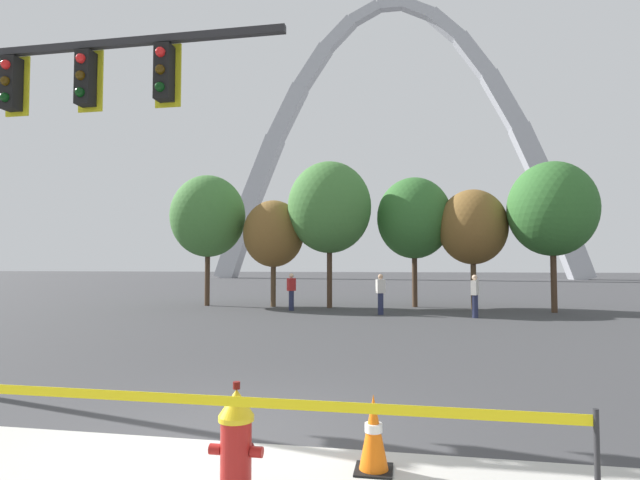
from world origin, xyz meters
name	(u,v)px	position (x,y,z in m)	size (l,w,h in m)	color
ground_plane	(228,437)	(0.00, 0.00, 0.00)	(240.00, 240.00, 0.00)	#3D3D3F
fire_hydrant	(236,445)	(0.63, -1.47, 0.47)	(0.46, 0.48, 0.99)	#5E0F0D
caution_tape_barrier	(218,428)	(0.56, -1.71, 0.67)	(5.59, 0.08, 0.97)	#232326
traffic_cone_by_hydrant	(374,434)	(1.72, -0.68, 0.36)	(0.36, 0.36, 0.73)	black
monument_arch	(392,153)	(0.00, 63.22, 17.47)	(50.88, 2.66, 39.61)	#B2B5BC
tree_far_left	(208,216)	(-7.43, 16.97, 4.29)	(3.58, 3.58, 6.27)	#473323
tree_left_mid	(274,234)	(-4.15, 16.94, 3.40)	(2.85, 2.85, 4.98)	brown
tree_center_left	(329,207)	(-1.48, 16.86, 4.58)	(3.83, 3.83, 6.70)	#473323
tree_center_right	(414,218)	(2.36, 17.97, 4.13)	(3.45, 3.45, 6.04)	#473323
tree_right_mid	(473,227)	(4.91, 17.32, 3.63)	(3.03, 3.03, 5.31)	brown
tree_far_right	(552,209)	(7.96, 16.27, 4.27)	(3.56, 3.56, 6.24)	#473323
pedestrian_walking_left	(475,296)	(4.48, 13.57, 0.82)	(0.32, 0.39, 1.59)	#232847
pedestrian_standing_center	(381,294)	(0.98, 14.15, 0.82)	(0.39, 0.33, 1.59)	#232847
pedestrian_walking_right	(291,291)	(-2.88, 15.25, 0.82)	(0.38, 0.38, 1.59)	#232847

